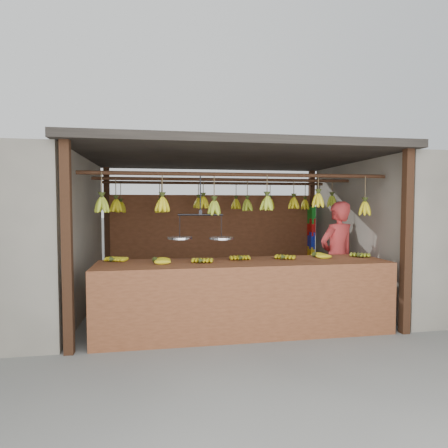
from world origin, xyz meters
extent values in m
plane|color=#5B5B57|center=(0.00, 0.00, 0.00)|extent=(80.00, 80.00, 0.00)
cube|color=black|center=(-2.00, -1.50, 1.15)|extent=(0.10, 0.10, 2.30)
cube|color=black|center=(2.00, -1.50, 1.15)|extent=(0.10, 0.10, 2.30)
cube|color=black|center=(-2.00, 1.50, 1.15)|extent=(0.10, 0.10, 2.30)
cube|color=black|center=(2.00, 1.50, 1.15)|extent=(0.10, 0.10, 2.30)
cube|color=black|center=(0.00, 0.00, 2.35)|extent=(4.30, 3.30, 0.10)
cylinder|color=black|center=(0.00, -1.00, 2.00)|extent=(4.00, 0.05, 0.05)
cylinder|color=black|center=(0.00, 0.00, 2.00)|extent=(4.00, 0.05, 0.05)
cylinder|color=black|center=(0.00, 1.00, 2.00)|extent=(4.00, 0.05, 0.05)
cube|color=brown|center=(0.00, 1.50, 0.90)|extent=(4.00, 0.06, 1.80)
cube|color=slate|center=(3.60, 0.00, 1.15)|extent=(3.00, 3.00, 2.30)
cube|color=brown|center=(0.03, -1.10, 0.86)|extent=(3.67, 0.82, 0.08)
cube|color=brown|center=(0.03, -1.51, 0.45)|extent=(3.67, 0.04, 0.90)
cube|color=black|center=(-1.71, -1.46, 0.41)|extent=(0.07, 0.07, 0.82)
cube|color=black|center=(1.76, -1.46, 0.41)|extent=(0.07, 0.07, 0.82)
cube|color=black|center=(-1.71, -0.74, 0.41)|extent=(0.07, 0.07, 0.82)
cube|color=black|center=(1.76, -0.74, 0.41)|extent=(0.07, 0.07, 0.82)
ellipsoid|color=gold|center=(-1.60, -0.92, 0.93)|extent=(0.26, 0.29, 0.06)
ellipsoid|color=gold|center=(-1.09, -1.08, 0.93)|extent=(0.25, 0.19, 0.06)
ellipsoid|color=gold|center=(-0.53, -1.20, 0.93)|extent=(0.23, 0.27, 0.06)
ellipsoid|color=gold|center=(-0.01, -1.06, 0.93)|extent=(0.18, 0.24, 0.06)
ellipsoid|color=gold|center=(0.55, -1.08, 0.93)|extent=(0.28, 0.30, 0.06)
ellipsoid|color=gold|center=(1.03, -0.96, 0.93)|extent=(0.25, 0.19, 0.06)
ellipsoid|color=#92A523|center=(1.62, -1.06, 0.93)|extent=(0.28, 0.30, 0.06)
ellipsoid|color=#92A523|center=(-1.70, -1.05, 1.61)|extent=(0.16, 0.16, 0.28)
ellipsoid|color=gold|center=(-0.99, -1.00, 1.62)|extent=(0.16, 0.16, 0.28)
ellipsoid|color=#92A523|center=(-0.34, -1.00, 1.57)|extent=(0.16, 0.16, 0.28)
ellipsoid|color=#92A523|center=(0.34, -1.03, 1.63)|extent=(0.16, 0.16, 0.28)
ellipsoid|color=gold|center=(1.06, -0.97, 1.67)|extent=(0.16, 0.16, 0.28)
ellipsoid|color=gold|center=(1.71, -1.03, 1.56)|extent=(0.16, 0.16, 0.28)
ellipsoid|color=gold|center=(-1.66, -0.03, 1.60)|extent=(0.16, 0.16, 0.28)
ellipsoid|color=gold|center=(-1.00, -0.01, 1.59)|extent=(0.16, 0.16, 0.28)
ellipsoid|color=gold|center=(-0.37, 0.01, 1.65)|extent=(0.16, 0.16, 0.28)
ellipsoid|color=#92A523|center=(0.32, 0.02, 1.61)|extent=(0.16, 0.16, 0.28)
ellipsoid|color=gold|center=(1.07, -0.02, 1.64)|extent=(0.16, 0.16, 0.28)
ellipsoid|color=#92A523|center=(1.74, 0.03, 1.67)|extent=(0.16, 0.16, 0.28)
ellipsoid|color=gold|center=(-1.69, 0.99, 1.57)|extent=(0.16, 0.16, 0.28)
ellipsoid|color=gold|center=(-1.03, 0.96, 1.57)|extent=(0.16, 0.16, 0.28)
ellipsoid|color=gold|center=(-0.35, 0.97, 1.64)|extent=(0.16, 0.16, 0.28)
ellipsoid|color=gold|center=(0.35, 1.04, 1.62)|extent=(0.16, 0.16, 0.28)
ellipsoid|color=gold|center=(0.98, 1.00, 1.63)|extent=(0.16, 0.16, 0.28)
ellipsoid|color=gold|center=(1.66, 1.00, 1.61)|extent=(0.16, 0.16, 0.28)
cylinder|color=black|center=(-0.52, -1.00, 1.74)|extent=(0.02, 0.02, 0.51)
cylinder|color=black|center=(-0.52, -1.00, 1.49)|extent=(0.56, 0.14, 0.02)
cylinder|color=silver|center=(-0.78, -0.95, 1.19)|extent=(0.31, 0.31, 0.02)
cylinder|color=silver|center=(-0.26, -1.05, 1.19)|extent=(0.31, 0.31, 0.02)
imported|color=#BF3333|center=(1.60, -0.46, 0.83)|extent=(0.70, 0.57, 1.66)
cube|color=#199926|center=(1.94, 1.35, 1.40)|extent=(0.08, 0.26, 0.34)
cube|color=red|center=(1.94, 1.35, 1.17)|extent=(0.08, 0.26, 0.34)
cube|color=#1426BF|center=(1.94, 1.35, 0.90)|extent=(0.08, 0.26, 0.34)
cube|color=yellow|center=(1.94, 1.35, 0.61)|extent=(0.08, 0.26, 0.34)
camera|label=1|loc=(-1.00, -5.69, 1.62)|focal=30.00mm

